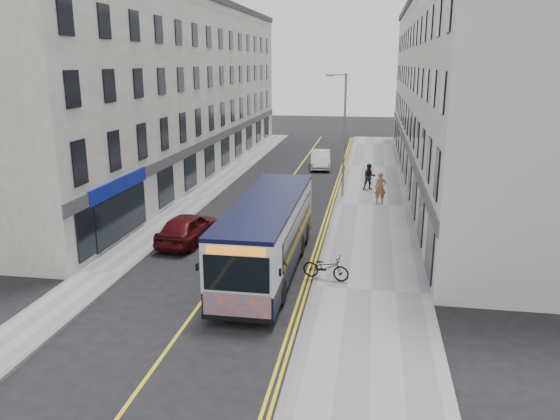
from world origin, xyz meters
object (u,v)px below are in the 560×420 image
(city_bus, at_px, (268,233))
(car_maroon, at_px, (188,228))
(car_white, at_px, (320,159))
(pedestrian_near, at_px, (380,188))
(pedestrian_far, at_px, (369,177))
(streetlamp, at_px, (343,131))
(bicycle, at_px, (326,267))

(city_bus, distance_m, car_maroon, 5.60)
(car_white, bearing_deg, pedestrian_near, -73.60)
(city_bus, height_order, car_maroon, city_bus)
(city_bus, relative_size, pedestrian_far, 6.01)
(streetlamp, relative_size, car_white, 1.76)
(streetlamp, xyz_separation_m, pedestrian_near, (2.49, -1.50, -3.29))
(pedestrian_near, bearing_deg, streetlamp, 142.33)
(city_bus, bearing_deg, pedestrian_far, 75.52)
(streetlamp, distance_m, city_bus, 14.10)
(streetlamp, xyz_separation_m, pedestrian_far, (1.78, 2.19, -3.36))
(car_maroon, bearing_deg, bicycle, 158.86)
(pedestrian_near, distance_m, car_maroon, 13.05)
(car_maroon, bearing_deg, city_bus, 153.40)
(city_bus, distance_m, pedestrian_near, 13.08)
(city_bus, distance_m, pedestrian_far, 16.38)
(city_bus, height_order, pedestrian_near, city_bus)
(streetlamp, bearing_deg, city_bus, -99.61)
(pedestrian_far, height_order, car_white, pedestrian_far)
(city_bus, bearing_deg, streetlamp, 80.39)
(city_bus, relative_size, car_white, 2.39)
(pedestrian_near, distance_m, car_white, 12.61)
(pedestrian_far, relative_size, car_maroon, 0.40)
(city_bus, height_order, bicycle, city_bus)
(city_bus, relative_size, car_maroon, 2.41)
(city_bus, bearing_deg, pedestrian_near, 68.42)
(city_bus, xyz_separation_m, pedestrian_far, (4.09, 15.84, -0.70))
(streetlamp, height_order, car_white, streetlamp)
(pedestrian_far, bearing_deg, streetlamp, -139.86)
(pedestrian_far, bearing_deg, pedestrian_near, -89.87)
(streetlamp, relative_size, car_maroon, 1.78)
(car_maroon, bearing_deg, streetlamp, -115.75)
(bicycle, distance_m, pedestrian_near, 13.13)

